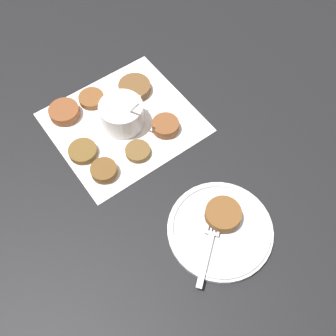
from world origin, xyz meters
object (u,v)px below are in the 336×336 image
object	(u,v)px
sauce_bowl	(122,115)
serving_plate	(220,229)
fork	(211,235)
fritter_on_plate	(224,214)

from	to	relation	value
sauce_bowl	serving_plate	bearing A→B (deg)	-92.22
serving_plate	fork	world-z (taller)	fork
sauce_bowl	fritter_on_plate	bearing A→B (deg)	-88.52
fritter_on_plate	fork	size ratio (longest dim) A/B	0.47
sauce_bowl	serving_plate	distance (m)	0.35
sauce_bowl	fork	size ratio (longest dim) A/B	0.75
serving_plate	fritter_on_plate	size ratio (longest dim) A/B	2.92
sauce_bowl	fork	distance (m)	0.35
sauce_bowl	fritter_on_plate	world-z (taller)	sauce_bowl
sauce_bowl	serving_plate	size ratio (longest dim) A/B	0.55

